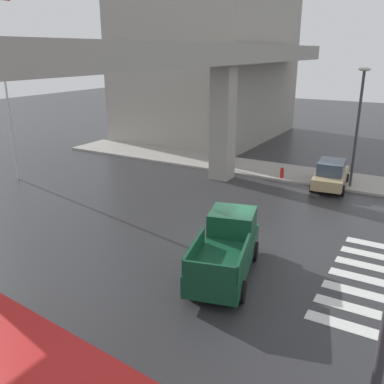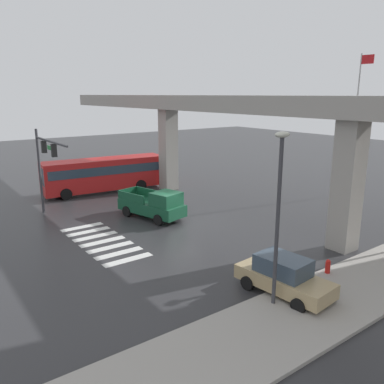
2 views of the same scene
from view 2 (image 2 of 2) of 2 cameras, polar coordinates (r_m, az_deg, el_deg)
The scene contains 11 objects.
ground_plane at distance 26.91m, azimuth -1.73°, elevation -4.64°, with size 120.00×120.00×0.00m, color #2D2D30.
crosswalk_stripes at distance 24.37m, azimuth -12.81°, elevation -7.01°, with size 7.15×2.80×0.01m.
elevated_overpass at distance 28.62m, azimuth 6.53°, elevation 11.34°, with size 54.20×2.38×8.51m.
sidewalk_east at distance 20.42m, azimuth 23.79°, elevation -11.93°, with size 4.00×36.00×0.15m, color #9E9991.
pickup_truck at distance 27.93m, azimuth -5.46°, elevation -1.89°, with size 5.41×3.10×2.08m.
city_bus at distance 36.35m, azimuth -12.57°, elevation 2.74°, with size 3.56×10.99×2.99m.
sedan_tan at distance 18.08m, azimuth 13.11°, elevation -11.74°, with size 4.45×2.28×1.72m.
traffic_signal_mast at distance 28.98m, azimuth -20.46°, elevation 4.74°, with size 6.49×0.32×6.20m.
street_lamp_near_corner at distance 15.71m, azimuth 12.43°, elevation -1.23°, with size 0.44×0.70×7.24m.
fire_hydrant at distance 20.51m, azimuth 19.04°, elevation -10.27°, with size 0.24×0.24×0.85m.
flagpole at distance 36.26m, azimuth 22.69°, elevation 9.97°, with size 1.16×0.12×11.80m.
Camera 2 is at (21.08, -14.37, 8.58)m, focal length 36.88 mm.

